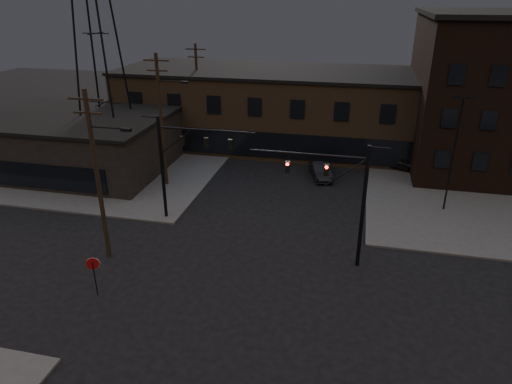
{
  "coord_description": "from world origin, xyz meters",
  "views": [
    {
      "loc": [
        5.66,
        -21.02,
        16.08
      ],
      "look_at": [
        -0.6,
        6.59,
        3.5
      ],
      "focal_mm": 32.0,
      "sensor_mm": 36.0,
      "label": 1
    }
  ],
  "objects_px": {
    "parked_car_lot_a": "(400,161)",
    "car_crossing": "(321,170)",
    "stop_sign": "(93,268)",
    "traffic_signal_far": "(178,158)",
    "traffic_signal_near": "(345,193)"
  },
  "relations": [
    {
      "from": "traffic_signal_near",
      "to": "stop_sign",
      "type": "relative_size",
      "value": 3.23
    },
    {
      "from": "traffic_signal_near",
      "to": "parked_car_lot_a",
      "type": "xyz_separation_m",
      "value": [
        4.74,
        18.05,
        -4.03
      ]
    },
    {
      "from": "parked_car_lot_a",
      "to": "stop_sign",
      "type": "bearing_deg",
      "value": 161.9
    },
    {
      "from": "traffic_signal_far",
      "to": "parked_car_lot_a",
      "type": "distance_m",
      "value": 22.62
    },
    {
      "from": "parked_car_lot_a",
      "to": "car_crossing",
      "type": "xyz_separation_m",
      "value": [
        -7.33,
        -3.61,
        -0.18
      ]
    },
    {
      "from": "stop_sign",
      "to": "car_crossing",
      "type": "height_order",
      "value": "stop_sign"
    },
    {
      "from": "car_crossing",
      "to": "stop_sign",
      "type": "bearing_deg",
      "value": -134.07
    },
    {
      "from": "traffic_signal_near",
      "to": "car_crossing",
      "type": "relative_size",
      "value": 1.83
    },
    {
      "from": "parked_car_lot_a",
      "to": "car_crossing",
      "type": "bearing_deg",
      "value": 134.53
    },
    {
      "from": "traffic_signal_far",
      "to": "stop_sign",
      "type": "height_order",
      "value": "traffic_signal_far"
    },
    {
      "from": "stop_sign",
      "to": "parked_car_lot_a",
      "type": "height_order",
      "value": "stop_sign"
    },
    {
      "from": "traffic_signal_far",
      "to": "parked_car_lot_a",
      "type": "bearing_deg",
      "value": 40.88
    },
    {
      "from": "stop_sign",
      "to": "car_crossing",
      "type": "distance_m",
      "value": 23.57
    },
    {
      "from": "parked_car_lot_a",
      "to": "traffic_signal_near",
      "type": "bearing_deg",
      "value": -176.4
    },
    {
      "from": "traffic_signal_far",
      "to": "stop_sign",
      "type": "xyz_separation_m",
      "value": [
        -1.28,
        -9.99,
        -3.17
      ]
    }
  ]
}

